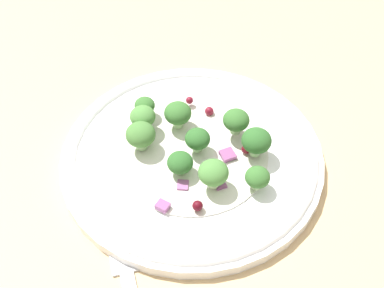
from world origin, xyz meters
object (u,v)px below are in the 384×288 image
Objects in this scene: plate at (192,156)px; broccoli_floret_1 at (144,132)px; broccoli_floret_0 at (145,106)px; broccoli_floret_2 at (236,121)px.

plate is 5.43cm from broccoli_floret_1.
broccoli_floret_2 is at bearing -157.88° from broccoli_floret_0.
broccoli_floret_2 is (-6.29, -6.76, 0.25)cm from broccoli_floret_1.
broccoli_floret_1 is (4.32, 2.18, 2.47)cm from plate.
plate is 9.67× the size of broccoli_floret_2.
broccoli_floret_0 is at bearing -7.42° from plate.
broccoli_floret_0 is 0.73× the size of broccoli_floret_1.
plate is 5.68cm from broccoli_floret_2.
broccoli_floret_1 is (-2.71, 3.10, 0.39)cm from broccoli_floret_0.
broccoli_floret_2 is (-9.01, -3.66, 0.64)cm from broccoli_floret_0.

